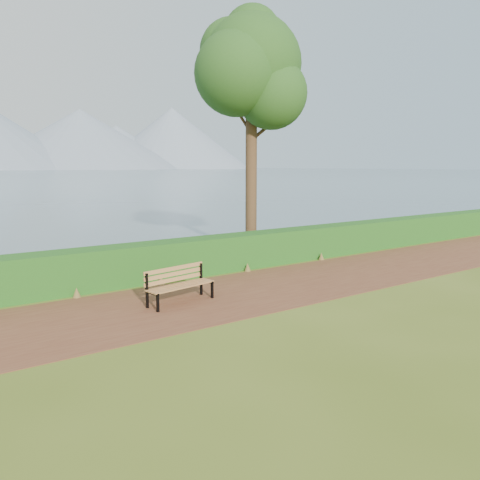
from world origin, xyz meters
TOP-DOWN VIEW (x-y plane):
  - ground at (0.00, 0.00)m, footprint 140.00×140.00m
  - path at (0.00, 0.30)m, footprint 40.00×3.40m
  - hedge at (0.00, 2.60)m, footprint 32.00×0.85m
  - bench at (-1.43, 0.39)m, footprint 1.64×0.74m
  - tree at (3.14, 4.03)m, footprint 4.08×3.35m

SIDE VIEW (x-z plane):
  - ground at x=0.00m, z-range 0.00..0.00m
  - path at x=0.00m, z-range 0.00..0.01m
  - bench at x=-1.43m, z-range 0.06..0.86m
  - hedge at x=0.00m, z-range 0.00..1.00m
  - tree at x=3.14m, z-range 1.96..10.01m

